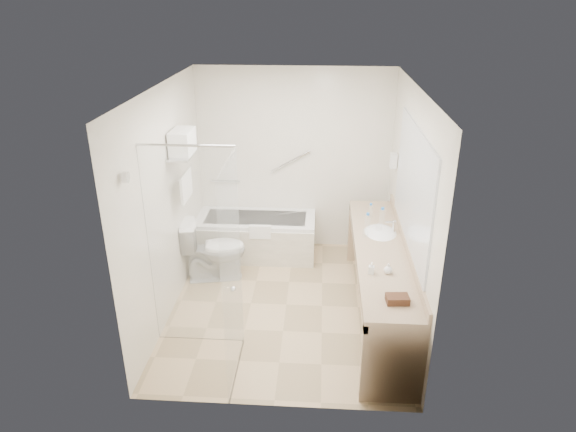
# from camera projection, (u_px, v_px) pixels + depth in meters

# --- Properties ---
(floor) EXTENTS (3.20, 3.20, 0.00)m
(floor) POSITION_uv_depth(u_px,v_px,m) (286.00, 305.00, 5.99)
(floor) COLOR tan
(floor) RESTS_ON ground
(ceiling) EXTENTS (2.60, 3.20, 0.10)m
(ceiling) POSITION_uv_depth(u_px,v_px,m) (286.00, 87.00, 4.99)
(ceiling) COLOR silver
(ceiling) RESTS_ON wall_back
(wall_back) EXTENTS (2.60, 0.10, 2.50)m
(wall_back) POSITION_uv_depth(u_px,v_px,m) (294.00, 161.00, 6.95)
(wall_back) COLOR beige
(wall_back) RESTS_ON ground
(wall_front) EXTENTS (2.60, 0.10, 2.50)m
(wall_front) POSITION_uv_depth(u_px,v_px,m) (272.00, 284.00, 4.03)
(wall_front) COLOR beige
(wall_front) RESTS_ON ground
(wall_left) EXTENTS (0.10, 3.20, 2.50)m
(wall_left) POSITION_uv_depth(u_px,v_px,m) (167.00, 203.00, 5.57)
(wall_left) COLOR beige
(wall_left) RESTS_ON ground
(wall_right) EXTENTS (0.10, 3.20, 2.50)m
(wall_right) POSITION_uv_depth(u_px,v_px,m) (409.00, 209.00, 5.41)
(wall_right) COLOR beige
(wall_right) RESTS_ON ground
(bathtub) EXTENTS (1.60, 0.73, 0.59)m
(bathtub) POSITION_uv_depth(u_px,v_px,m) (256.00, 236.00, 7.04)
(bathtub) COLOR white
(bathtub) RESTS_ON floor
(grab_bar_short) EXTENTS (0.40, 0.03, 0.03)m
(grab_bar_short) POSITION_uv_depth(u_px,v_px,m) (226.00, 181.00, 7.09)
(grab_bar_short) COLOR silver
(grab_bar_short) RESTS_ON wall_back
(grab_bar_long) EXTENTS (0.53, 0.03, 0.33)m
(grab_bar_long) POSITION_uv_depth(u_px,v_px,m) (290.00, 162.00, 6.92)
(grab_bar_long) COLOR silver
(grab_bar_long) RESTS_ON wall_back
(shower_enclosure) EXTENTS (0.96, 0.91, 2.11)m
(shower_enclosure) POSITION_uv_depth(u_px,v_px,m) (212.00, 261.00, 4.76)
(shower_enclosure) COLOR silver
(shower_enclosure) RESTS_ON floor
(towel_shelf) EXTENTS (0.24, 0.55, 0.81)m
(towel_shelf) POSITION_uv_depth(u_px,v_px,m) (183.00, 149.00, 5.68)
(towel_shelf) COLOR silver
(towel_shelf) RESTS_ON wall_left
(vanity_counter) EXTENTS (0.55, 2.70, 0.95)m
(vanity_counter) POSITION_uv_depth(u_px,v_px,m) (380.00, 266.00, 5.54)
(vanity_counter) COLOR tan
(vanity_counter) RESTS_ON floor
(sink) EXTENTS (0.40, 0.52, 0.14)m
(sink) POSITION_uv_depth(u_px,v_px,m) (380.00, 235.00, 5.83)
(sink) COLOR white
(sink) RESTS_ON vanity_counter
(faucet) EXTENTS (0.03, 0.03, 0.14)m
(faucet) POSITION_uv_depth(u_px,v_px,m) (394.00, 226.00, 5.77)
(faucet) COLOR silver
(faucet) RESTS_ON vanity_counter
(mirror) EXTENTS (0.02, 2.00, 1.20)m
(mirror) POSITION_uv_depth(u_px,v_px,m) (413.00, 187.00, 5.15)
(mirror) COLOR silver
(mirror) RESTS_ON wall_right
(hairdryer_unit) EXTENTS (0.08, 0.10, 0.18)m
(hairdryer_unit) POSITION_uv_depth(u_px,v_px,m) (393.00, 161.00, 6.29)
(hairdryer_unit) COLOR silver
(hairdryer_unit) RESTS_ON wall_right
(toilet) EXTENTS (0.87, 0.59, 0.78)m
(toilet) POSITION_uv_depth(u_px,v_px,m) (214.00, 250.00, 6.42)
(toilet) COLOR white
(toilet) RESTS_ON floor
(amenity_basket) EXTENTS (0.21, 0.15, 0.07)m
(amenity_basket) POSITION_uv_depth(u_px,v_px,m) (397.00, 299.00, 4.49)
(amenity_basket) COLOR #462619
(amenity_basket) RESTS_ON vanity_counter
(soap_bottle_a) EXTENTS (0.08, 0.13, 0.06)m
(soap_bottle_a) POSITION_uv_depth(u_px,v_px,m) (371.00, 271.00, 4.96)
(soap_bottle_a) COLOR silver
(soap_bottle_a) RESTS_ON vanity_counter
(soap_bottle_b) EXTENTS (0.11, 0.13, 0.08)m
(soap_bottle_b) POSITION_uv_depth(u_px,v_px,m) (388.00, 270.00, 4.95)
(soap_bottle_b) COLOR silver
(soap_bottle_b) RESTS_ON vanity_counter
(water_bottle_left) EXTENTS (0.07, 0.07, 0.21)m
(water_bottle_left) POSITION_uv_depth(u_px,v_px,m) (367.00, 222.00, 5.84)
(water_bottle_left) COLOR silver
(water_bottle_left) RESTS_ON vanity_counter
(water_bottle_mid) EXTENTS (0.07, 0.07, 0.22)m
(water_bottle_mid) POSITION_uv_depth(u_px,v_px,m) (382.00, 217.00, 5.96)
(water_bottle_mid) COLOR silver
(water_bottle_mid) RESTS_ON vanity_counter
(water_bottle_right) EXTENTS (0.06, 0.06, 0.18)m
(water_bottle_right) POSITION_uv_depth(u_px,v_px,m) (371.00, 211.00, 6.17)
(water_bottle_right) COLOR silver
(water_bottle_right) RESTS_ON vanity_counter
(drinking_glass_near) EXTENTS (0.07, 0.07, 0.08)m
(drinking_glass_near) POSITION_uv_depth(u_px,v_px,m) (365.00, 233.00, 5.70)
(drinking_glass_near) COLOR silver
(drinking_glass_near) RESTS_ON vanity_counter
(drinking_glass_far) EXTENTS (0.09, 0.09, 0.10)m
(drinking_glass_far) POSITION_uv_depth(u_px,v_px,m) (379.00, 229.00, 5.79)
(drinking_glass_far) COLOR silver
(drinking_glass_far) RESTS_ON vanity_counter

